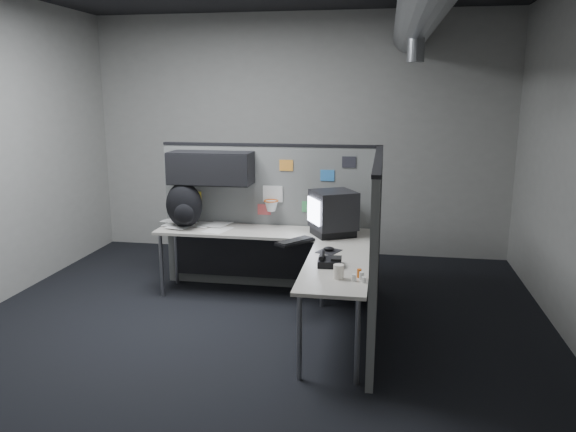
% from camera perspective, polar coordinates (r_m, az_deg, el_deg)
% --- Properties ---
extents(room, '(5.62, 5.62, 3.22)m').
position_cam_1_polar(room, '(4.75, 2.66, 11.46)').
color(room, black).
rests_on(room, ground).
extents(partition_back, '(2.44, 0.42, 1.63)m').
position_cam_1_polar(partition_back, '(6.22, -3.44, 1.50)').
color(partition_back, slate).
rests_on(partition_back, ground).
extents(partition_right, '(0.07, 2.23, 1.63)m').
position_cam_1_polar(partition_right, '(5.11, 8.88, -3.11)').
color(partition_right, slate).
rests_on(partition_right, ground).
extents(desk, '(2.31, 2.11, 0.73)m').
position_cam_1_polar(desk, '(5.73, -0.70, -3.39)').
color(desk, '#B7B2A5').
rests_on(desk, ground).
extents(monitor, '(0.55, 0.55, 0.46)m').
position_cam_1_polar(monitor, '(5.77, 4.60, 0.35)').
color(monitor, black).
rests_on(monitor, desk).
extents(keyboard, '(0.37, 0.42, 0.04)m').
position_cam_1_polar(keyboard, '(5.50, 0.72, -2.61)').
color(keyboard, black).
rests_on(keyboard, desk).
extents(mouse, '(0.25, 0.27, 0.05)m').
position_cam_1_polar(mouse, '(5.23, 4.18, -3.45)').
color(mouse, black).
rests_on(mouse, desk).
extents(phone, '(0.21, 0.23, 0.10)m').
position_cam_1_polar(phone, '(4.82, 4.20, -4.60)').
color(phone, black).
rests_on(phone, desk).
extents(bottles, '(0.12, 0.15, 0.07)m').
position_cam_1_polar(bottles, '(4.49, 7.27, -6.07)').
color(bottles, silver).
rests_on(bottles, desk).
extents(cup, '(0.09, 0.09, 0.11)m').
position_cam_1_polar(cup, '(4.49, 5.16, -5.65)').
color(cup, white).
rests_on(cup, desk).
extents(papers, '(0.89, 0.70, 0.02)m').
position_cam_1_polar(papers, '(6.32, -9.37, -0.85)').
color(papers, white).
rests_on(papers, desk).
extents(backpack, '(0.41, 0.37, 0.49)m').
position_cam_1_polar(backpack, '(6.19, -10.51, 1.01)').
color(backpack, black).
rests_on(backpack, desk).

